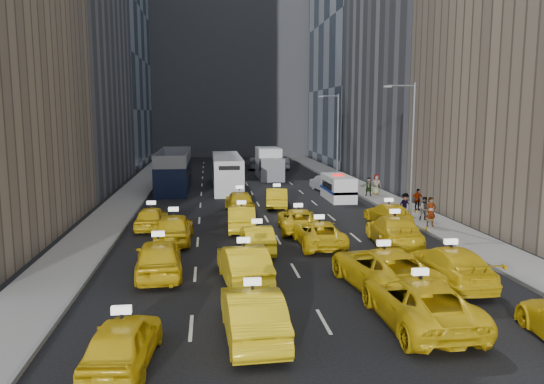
# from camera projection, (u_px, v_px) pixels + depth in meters

# --- Properties ---
(ground) EXTENTS (160.00, 160.00, 0.00)m
(ground) POSITION_uv_depth(u_px,v_px,m) (303.00, 284.00, 22.07)
(ground) COLOR black
(ground) RESTS_ON ground
(sidewalk_west) EXTENTS (3.00, 90.00, 0.15)m
(sidewalk_west) POSITION_uv_depth(u_px,v_px,m) (131.00, 196.00, 45.37)
(sidewalk_west) COLOR gray
(sidewalk_west) RESTS_ON ground
(sidewalk_east) EXTENTS (3.00, 90.00, 0.15)m
(sidewalk_east) POSITION_uv_depth(u_px,v_px,m) (368.00, 192.00, 47.85)
(sidewalk_east) COLOR gray
(sidewalk_east) RESTS_ON ground
(curb_west) EXTENTS (0.15, 90.00, 0.18)m
(curb_west) POSITION_uv_depth(u_px,v_px,m) (148.00, 195.00, 45.53)
(curb_west) COLOR slate
(curb_west) RESTS_ON ground
(curb_east) EXTENTS (0.15, 90.00, 0.18)m
(curb_east) POSITION_uv_depth(u_px,v_px,m) (353.00, 192.00, 47.68)
(curb_east) COLOR slate
(curb_east) RESTS_ON ground
(building_west_far) EXTENTS (16.00, 22.00, 42.00)m
(building_west_far) POSITION_uv_depth(u_px,v_px,m) (78.00, 6.00, 69.59)
(building_west_far) COLOR #2D3847
(building_west_far) RESTS_ON ground
(building_backdrop) EXTENTS (30.00, 12.00, 40.00)m
(building_backdrop) POSITION_uv_depth(u_px,v_px,m) (229.00, 37.00, 89.85)
(building_backdrop) COLOR slate
(building_backdrop) RESTS_ON ground
(streetlight_near) EXTENTS (2.15, 0.22, 9.00)m
(streetlight_near) POSITION_uv_depth(u_px,v_px,m) (411.00, 147.00, 34.22)
(streetlight_near) COLOR #595B60
(streetlight_near) RESTS_ON ground
(streetlight_far) EXTENTS (2.15, 0.22, 9.00)m
(streetlight_far) POSITION_uv_depth(u_px,v_px,m) (337.00, 135.00, 53.86)
(streetlight_far) COLOR #595B60
(streetlight_far) RESTS_ON ground
(taxi_0) EXTENTS (2.06, 4.34, 1.43)m
(taxi_0) POSITION_uv_depth(u_px,v_px,m) (123.00, 342.00, 14.84)
(taxi_0) COLOR yellow
(taxi_0) RESTS_ON ground
(taxi_1) EXTENTS (1.94, 5.00, 1.62)m
(taxi_1) POSITION_uv_depth(u_px,v_px,m) (253.00, 313.00, 16.73)
(taxi_1) COLOR yellow
(taxi_1) RESTS_ON ground
(taxi_2) EXTENTS (2.75, 5.82, 1.61)m
(taxi_2) POSITION_uv_depth(u_px,v_px,m) (419.00, 301.00, 17.81)
(taxi_2) COLOR yellow
(taxi_2) RESTS_ON ground
(taxi_4) EXTENTS (2.33, 5.05, 1.67)m
(taxi_4) POSITION_uv_depth(u_px,v_px,m) (159.00, 257.00, 23.10)
(taxi_4) COLOR yellow
(taxi_4) RESTS_ON ground
(taxi_5) EXTENTS (2.20, 5.04, 1.61)m
(taxi_5) POSITION_uv_depth(u_px,v_px,m) (244.00, 264.00, 22.23)
(taxi_5) COLOR yellow
(taxi_5) RESTS_ON ground
(taxi_6) EXTENTS (3.49, 6.31, 1.67)m
(taxi_6) POSITION_uv_depth(u_px,v_px,m) (383.00, 268.00, 21.49)
(taxi_6) COLOR yellow
(taxi_6) RESTS_ON ground
(taxi_7) EXTENTS (2.27, 5.48, 1.58)m
(taxi_7) POSITION_uv_depth(u_px,v_px,m) (450.00, 265.00, 22.08)
(taxi_7) COLOR yellow
(taxi_7) RESTS_ON ground
(taxi_8) EXTENTS (2.06, 4.91, 1.66)m
(taxi_8) POSITION_uv_depth(u_px,v_px,m) (174.00, 228.00, 29.10)
(taxi_8) COLOR yellow
(taxi_8) RESTS_ON ground
(taxi_9) EXTENTS (1.58, 4.26, 1.39)m
(taxi_9) POSITION_uv_depth(u_px,v_px,m) (257.00, 239.00, 27.21)
(taxi_9) COLOR yellow
(taxi_9) RESTS_ON ground
(taxi_10) EXTENTS (2.33, 5.00, 1.38)m
(taxi_10) POSITION_uv_depth(u_px,v_px,m) (319.00, 233.00, 28.38)
(taxi_10) COLOR yellow
(taxi_10) RESTS_ON ground
(taxi_11) EXTENTS (3.07, 6.01, 1.67)m
(taxi_11) POSITION_uv_depth(u_px,v_px,m) (394.00, 231.00, 28.43)
(taxi_11) COLOR yellow
(taxi_11) RESTS_ON ground
(taxi_12) EXTENTS (1.94, 4.31, 1.44)m
(taxi_12) POSITION_uv_depth(u_px,v_px,m) (152.00, 218.00, 32.52)
(taxi_12) COLOR yellow
(taxi_12) RESTS_ON ground
(taxi_13) EXTENTS (1.80, 4.65, 1.51)m
(taxi_13) POSITION_uv_depth(u_px,v_px,m) (242.00, 218.00, 32.24)
(taxi_13) COLOR yellow
(taxi_13) RESTS_ON ground
(taxi_14) EXTENTS (2.60, 5.06, 1.37)m
(taxi_14) POSITION_uv_depth(u_px,v_px,m) (298.00, 220.00, 32.06)
(taxi_14) COLOR yellow
(taxi_14) RESTS_ON ground
(taxi_15) EXTENTS (2.17, 4.88, 1.39)m
(taxi_15) POSITION_uv_depth(u_px,v_px,m) (388.00, 214.00, 33.84)
(taxi_15) COLOR yellow
(taxi_15) RESTS_ON ground
(taxi_16) EXTENTS (2.06, 4.82, 1.62)m
(taxi_16) POSITION_uv_depth(u_px,v_px,m) (240.00, 201.00, 38.10)
(taxi_16) COLOR yellow
(taxi_16) RESTS_ON ground
(taxi_17) EXTENTS (2.08, 4.61, 1.47)m
(taxi_17) POSITION_uv_depth(u_px,v_px,m) (277.00, 198.00, 40.28)
(taxi_17) COLOR yellow
(taxi_17) RESTS_ON ground
(nypd_van) EXTENTS (2.35, 5.15, 2.15)m
(nypd_van) POSITION_uv_depth(u_px,v_px,m) (338.00, 188.00, 43.67)
(nypd_van) COLOR white
(nypd_van) RESTS_ON ground
(double_decker) EXTENTS (3.29, 12.38, 3.57)m
(double_decker) POSITION_uv_depth(u_px,v_px,m) (174.00, 170.00, 49.82)
(double_decker) COLOR black
(double_decker) RESTS_ON ground
(city_bus) EXTENTS (3.31, 12.28, 3.14)m
(city_bus) POSITION_uv_depth(u_px,v_px,m) (227.00, 172.00, 50.08)
(city_bus) COLOR silver
(city_bus) RESTS_ON ground
(box_truck) EXTENTS (2.74, 7.32, 3.31)m
(box_truck) POSITION_uv_depth(u_px,v_px,m) (269.00, 164.00, 58.08)
(box_truck) COLOR white
(box_truck) RESTS_ON ground
(misc_car_0) EXTENTS (2.11, 4.59, 1.46)m
(misc_car_0) POSITION_uv_depth(u_px,v_px,m) (325.00, 183.00, 48.76)
(misc_car_0) COLOR #AEB1B6
(misc_car_0) RESTS_ON ground
(misc_car_1) EXTENTS (2.90, 5.99, 1.64)m
(misc_car_1) POSITION_uv_depth(u_px,v_px,m) (179.00, 168.00, 61.73)
(misc_car_1) COLOR black
(misc_car_1) RESTS_ON ground
(misc_car_2) EXTENTS (2.30, 5.35, 1.54)m
(misc_car_2) POSITION_uv_depth(u_px,v_px,m) (255.00, 163.00, 68.05)
(misc_car_2) COLOR slate
(misc_car_2) RESTS_ON ground
(misc_car_3) EXTENTS (1.77, 4.36, 1.48)m
(misc_car_3) POSITION_uv_depth(u_px,v_px,m) (229.00, 165.00, 66.28)
(misc_car_3) COLOR black
(misc_car_3) RESTS_ON ground
(misc_car_4) EXTENTS (1.78, 4.65, 1.51)m
(misc_car_4) POSITION_uv_depth(u_px,v_px,m) (282.00, 164.00, 67.46)
(misc_car_4) COLOR #93949A
(misc_car_4) RESTS_ON ground
(pedestrian_0) EXTENTS (0.71, 0.51, 1.84)m
(pedestrian_0) POSITION_uv_depth(u_px,v_px,m) (431.00, 212.00, 32.56)
(pedestrian_0) COLOR gray
(pedestrian_0) RESTS_ON sidewalk_east
(pedestrian_1) EXTENTS (0.78, 0.46, 1.55)m
(pedestrian_1) POSITION_uv_depth(u_px,v_px,m) (425.00, 209.00, 34.47)
(pedestrian_1) COLOR gray
(pedestrian_1) RESTS_ON sidewalk_east
(pedestrian_2) EXTENTS (1.07, 0.70, 1.54)m
(pedestrian_2) POSITION_uv_depth(u_px,v_px,m) (405.00, 204.00, 36.17)
(pedestrian_2) COLOR gray
(pedestrian_2) RESTS_ON sidewalk_east
(pedestrian_3) EXTENTS (0.96, 0.50, 1.57)m
(pedestrian_3) POSITION_uv_depth(u_px,v_px,m) (417.00, 199.00, 38.14)
(pedestrian_3) COLOR gray
(pedestrian_3) RESTS_ON sidewalk_east
(pedestrian_4) EXTENTS (0.88, 0.51, 1.76)m
(pedestrian_4) POSITION_uv_depth(u_px,v_px,m) (376.00, 184.00, 45.65)
(pedestrian_4) COLOR gray
(pedestrian_4) RESTS_ON sidewalk_east
(pedestrian_5) EXTENTS (1.49, 0.81, 1.54)m
(pedestrian_5) POSITION_uv_depth(u_px,v_px,m) (369.00, 187.00, 44.97)
(pedestrian_5) COLOR gray
(pedestrian_5) RESTS_ON sidewalk_east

